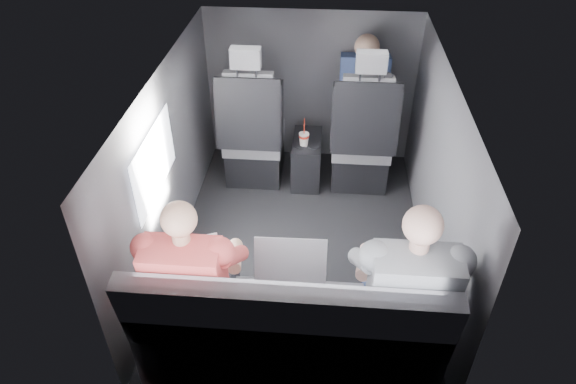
# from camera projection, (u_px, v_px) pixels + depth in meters

# --- Properties ---
(floor) EXTENTS (2.60, 2.60, 0.00)m
(floor) POSITION_uv_depth(u_px,v_px,m) (300.00, 246.00, 3.84)
(floor) COLOR black
(floor) RESTS_ON ground
(ceiling) EXTENTS (2.60, 2.60, 0.00)m
(ceiling) POSITION_uv_depth(u_px,v_px,m) (303.00, 78.00, 3.03)
(ceiling) COLOR #B2B2AD
(ceiling) RESTS_ON panel_back
(panel_left) EXTENTS (0.02, 2.60, 1.35)m
(panel_left) POSITION_uv_depth(u_px,v_px,m) (170.00, 165.00, 3.50)
(panel_left) COLOR #56565B
(panel_left) RESTS_ON floor
(panel_right) EXTENTS (0.02, 2.60, 1.35)m
(panel_right) POSITION_uv_depth(u_px,v_px,m) (438.00, 178.00, 3.38)
(panel_right) COLOR #56565B
(panel_right) RESTS_ON floor
(panel_front) EXTENTS (1.80, 0.02, 1.35)m
(panel_front) POSITION_uv_depth(u_px,v_px,m) (310.00, 87.00, 4.47)
(panel_front) COLOR #56565B
(panel_front) RESTS_ON floor
(panel_back) EXTENTS (1.80, 0.02, 1.35)m
(panel_back) POSITION_uv_depth(u_px,v_px,m) (284.00, 329.00, 2.40)
(panel_back) COLOR #56565B
(panel_back) RESTS_ON floor
(side_window) EXTENTS (0.02, 0.75, 0.42)m
(side_window) POSITION_uv_depth(u_px,v_px,m) (155.00, 162.00, 3.12)
(side_window) COLOR white
(side_window) RESTS_ON panel_left
(seatbelt) EXTENTS (0.35, 0.11, 0.59)m
(seatbelt) POSITION_uv_depth(u_px,v_px,m) (366.00, 111.00, 3.87)
(seatbelt) COLOR black
(seatbelt) RESTS_ON front_seat_right
(front_seat_left) EXTENTS (0.52, 0.58, 1.26)m
(front_seat_left) POSITION_uv_depth(u_px,v_px,m) (253.00, 140.00, 4.30)
(front_seat_left) COLOR black
(front_seat_left) RESTS_ON floor
(front_seat_right) EXTENTS (0.52, 0.58, 1.26)m
(front_seat_right) POSITION_uv_depth(u_px,v_px,m) (361.00, 144.00, 4.24)
(front_seat_right) COLOR black
(front_seat_right) RESTS_ON floor
(center_console) EXTENTS (0.24, 0.48, 0.41)m
(center_console) POSITION_uv_depth(u_px,v_px,m) (307.00, 159.00, 4.42)
(center_console) COLOR black
(center_console) RESTS_ON floor
(rear_bench) EXTENTS (1.60, 0.57, 0.92)m
(rear_bench) POSITION_uv_depth(u_px,v_px,m) (288.00, 336.00, 2.81)
(rear_bench) COLOR slate
(rear_bench) RESTS_ON floor
(soda_cup) EXTENTS (0.08, 0.08, 0.25)m
(soda_cup) POSITION_uv_depth(u_px,v_px,m) (304.00, 139.00, 4.18)
(soda_cup) COLOR white
(soda_cup) RESTS_ON center_console
(laptop_white) EXTENTS (0.37, 0.39, 0.23)m
(laptop_white) POSITION_uv_depth(u_px,v_px,m) (197.00, 255.00, 2.86)
(laptop_white) COLOR white
(laptop_white) RESTS_ON passenger_rear_left
(laptop_silver) EXTENTS (0.39, 0.34, 0.27)m
(laptop_silver) POSITION_uv_depth(u_px,v_px,m) (292.00, 258.00, 2.83)
(laptop_silver) COLOR #BCBCC2
(laptop_silver) RESTS_ON rear_bench
(laptop_black) EXTENTS (0.37, 0.37, 0.23)m
(laptop_black) POSITION_uv_depth(u_px,v_px,m) (402.00, 271.00, 2.76)
(laptop_black) COLOR black
(laptop_black) RESTS_ON passenger_rear_right
(passenger_rear_left) EXTENTS (0.49, 0.61, 1.20)m
(passenger_rear_left) POSITION_uv_depth(u_px,v_px,m) (196.00, 278.00, 2.73)
(passenger_rear_left) COLOR #34353A
(passenger_rear_left) RESTS_ON rear_bench
(passenger_rear_right) EXTENTS (0.52, 0.63, 1.25)m
(passenger_rear_right) POSITION_uv_depth(u_px,v_px,m) (405.00, 289.00, 2.65)
(passenger_rear_right) COLOR navy
(passenger_rear_right) RESTS_ON rear_bench
(passenger_front_right) EXTENTS (0.40, 0.40, 0.80)m
(passenger_front_right) POSITION_uv_depth(u_px,v_px,m) (363.00, 92.00, 4.24)
(passenger_front_right) COLOR navy
(passenger_front_right) RESTS_ON front_seat_right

